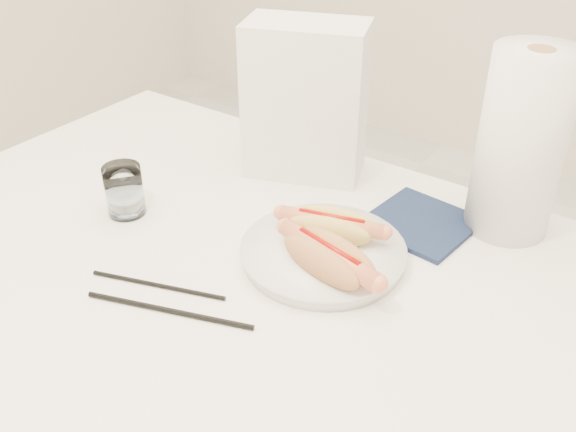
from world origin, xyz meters
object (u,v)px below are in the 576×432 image
Objects in this scene: hotdog_right at (329,258)px; paper_towel_roll at (521,144)px; table at (239,288)px; plate at (323,254)px; napkin_box at (305,101)px; hotdog_left at (331,226)px; water_glass at (124,190)px.

paper_towel_roll is at bearing 74.62° from hotdog_right.
plate is at bearing 31.88° from table.
hotdog_right is 0.62× the size of paper_towel_roll.
napkin_box reaches higher than plate.
hotdog_left is at bearing 132.41° from hotdog_right.
table is 4.10× the size of paper_towel_roll.
plate is at bearing -70.82° from napkin_box.
plate is at bearing 12.81° from water_glass.
napkin_box is (-0.18, 0.22, 0.13)m from plate.
hotdog_left is (-0.01, 0.03, 0.03)m from plate.
water_glass is 0.29× the size of paper_towel_roll.
hotdog_left is 0.31m from paper_towel_roll.
water_glass is at bearing -167.19° from plate.
paper_towel_roll reaches higher than water_glass.
plate is 0.31m from napkin_box.
table is at bearing -133.44° from paper_towel_roll.
plate is at bearing 143.17° from hotdog_right.
table is 5.03× the size of plate.
plate is 2.77× the size of water_glass.
napkin_box is at bearing 117.79° from hotdog_left.
paper_towel_roll is (0.15, 0.29, 0.10)m from hotdog_right.
napkin_box is (0.16, 0.29, 0.09)m from water_glass.
table is 0.18m from hotdog_right.
table is at bearing 2.17° from water_glass.
napkin_box is (-0.07, 0.29, 0.20)m from table.
hotdog_left is 0.27m from napkin_box.
hotdog_right is (0.04, -0.04, 0.03)m from plate.
hotdog_right is at bearing -75.69° from hotdog_left.
napkin_box is (-0.22, 0.26, 0.10)m from hotdog_right.
napkin_box reaches higher than hotdog_right.
paper_towel_roll is at bearing 52.58° from plate.
water_glass is at bearing -148.40° from paper_towel_roll.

